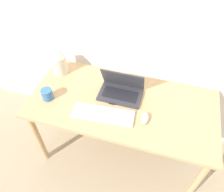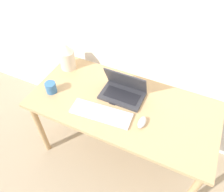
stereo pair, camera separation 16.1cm
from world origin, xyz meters
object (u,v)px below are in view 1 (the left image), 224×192
at_px(laptop, 121,89).
at_px(mug, 47,94).
at_px(keyboard, 103,114).
at_px(mouse, 145,119).
at_px(vase, 59,61).
at_px(mp3_player, 113,102).

xyz_separation_m(laptop, mug, (-0.54, -0.22, -0.00)).
distance_m(keyboard, mouse, 0.31).
relative_size(laptop, vase, 1.37).
relative_size(vase, mp3_player, 4.85).
xyz_separation_m(keyboard, mp3_player, (0.03, 0.14, -0.01)).
xyz_separation_m(mp3_player, mug, (-0.50, -0.10, 0.04)).
relative_size(mouse, mp3_player, 2.11).
distance_m(laptop, keyboard, 0.27).
bearing_deg(vase, mp3_player, -21.42).
relative_size(laptop, mp3_player, 6.65).
distance_m(vase, mug, 0.33).
relative_size(keyboard, mug, 5.23).
bearing_deg(vase, mouse, -20.91).
height_order(vase, mug, vase).
distance_m(mouse, mp3_player, 0.29).
bearing_deg(mouse, mug, -179.57).
bearing_deg(keyboard, mp3_player, 76.35).
bearing_deg(keyboard, laptop, 74.32).
height_order(mouse, mug, mug).
xyz_separation_m(mouse, vase, (-0.82, 0.31, 0.10)).
relative_size(vase, mug, 2.75).
xyz_separation_m(mouse, mug, (-0.78, -0.01, 0.03)).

